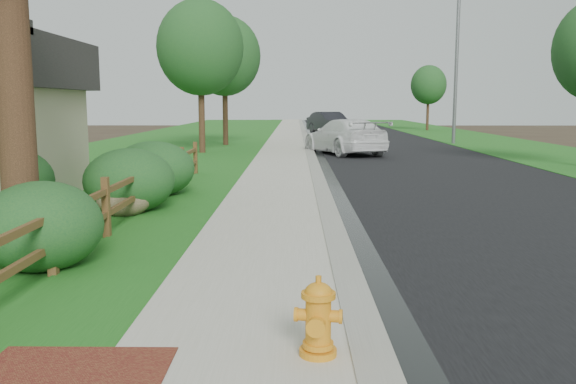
{
  "coord_description": "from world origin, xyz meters",
  "views": [
    {
      "loc": [
        -0.31,
        -5.21,
        2.37
      ],
      "look_at": [
        -0.43,
        5.51,
        0.8
      ],
      "focal_mm": 38.0,
      "sensor_mm": 36.0,
      "label": 1
    }
  ],
  "objects_px": {
    "fire_hydrant": "(318,319)",
    "dark_car_mid": "(338,129)",
    "white_suv": "(345,136)",
    "ranch_fence": "(125,194)",
    "streetlight": "(455,44)"
  },
  "relations": [
    {
      "from": "fire_hydrant",
      "to": "dark_car_mid",
      "type": "distance_m",
      "value": 34.72
    },
    {
      "from": "ranch_fence",
      "to": "fire_hydrant",
      "type": "distance_m",
      "value": 7.25
    },
    {
      "from": "white_suv",
      "to": "dark_car_mid",
      "type": "xyz_separation_m",
      "value": [
        0.47,
        11.47,
        -0.13
      ]
    },
    {
      "from": "streetlight",
      "to": "dark_car_mid",
      "type": "bearing_deg",
      "value": 144.9
    },
    {
      "from": "ranch_fence",
      "to": "white_suv",
      "type": "bearing_deg",
      "value": 71.56
    },
    {
      "from": "fire_hydrant",
      "to": "white_suv",
      "type": "relative_size",
      "value": 0.13
    },
    {
      "from": "ranch_fence",
      "to": "dark_car_mid",
      "type": "relative_size",
      "value": 4.22
    },
    {
      "from": "white_suv",
      "to": "streetlight",
      "type": "bearing_deg",
      "value": -154.06
    },
    {
      "from": "fire_hydrant",
      "to": "white_suv",
      "type": "xyz_separation_m",
      "value": [
        2.1,
        23.15,
        0.39
      ]
    },
    {
      "from": "ranch_fence",
      "to": "streetlight",
      "type": "relative_size",
      "value": 1.68
    },
    {
      "from": "ranch_fence",
      "to": "streetlight",
      "type": "xyz_separation_m",
      "value": [
        12.34,
        23.87,
        5.07
      ]
    },
    {
      "from": "ranch_fence",
      "to": "streetlight",
      "type": "distance_m",
      "value": 27.35
    },
    {
      "from": "white_suv",
      "to": "dark_car_mid",
      "type": "bearing_deg",
      "value": -112.8
    },
    {
      "from": "ranch_fence",
      "to": "streetlight",
      "type": "height_order",
      "value": "streetlight"
    },
    {
      "from": "white_suv",
      "to": "dark_car_mid",
      "type": "height_order",
      "value": "white_suv"
    }
  ]
}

